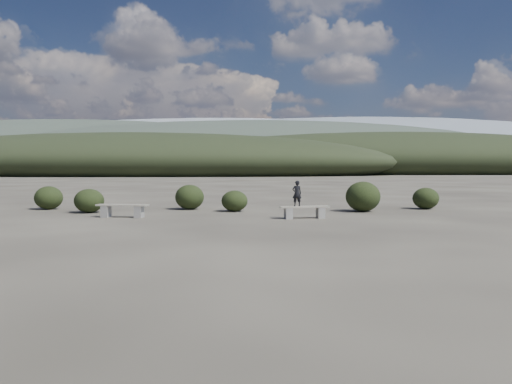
{
  "coord_description": "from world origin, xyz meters",
  "views": [
    {
      "loc": [
        0.78,
        -12.79,
        1.96
      ],
      "look_at": [
        0.77,
        3.5,
        1.1
      ],
      "focal_mm": 35.0,
      "sensor_mm": 36.0,
      "label": 1
    }
  ],
  "objects": [
    {
      "name": "shrub_a",
      "position": [
        -6.2,
        7.93,
        0.5
      ],
      "size": [
        1.22,
        1.22,
        1.0
      ],
      "primitive_type": "ellipsoid",
      "color": "black",
      "rests_on": "ground"
    },
    {
      "name": "shrub_e",
      "position": [
        8.46,
        9.71,
        0.48
      ],
      "size": [
        1.16,
        1.16,
        0.97
      ],
      "primitive_type": "ellipsoid",
      "color": "black",
      "rests_on": "ground"
    },
    {
      "name": "shrub_f",
      "position": [
        -8.55,
        9.53,
        0.52
      ],
      "size": [
        1.23,
        1.23,
        1.04
      ],
      "primitive_type": "ellipsoid",
      "color": "black",
      "rests_on": "ground"
    },
    {
      "name": "bench_right",
      "position": [
        2.57,
        5.62,
        0.28
      ],
      "size": [
        1.9,
        0.74,
        0.46
      ],
      "rotation": [
        0.0,
        0.0,
        0.2
      ],
      "color": "slate",
      "rests_on": "ground"
    },
    {
      "name": "mountain_ridges",
      "position": [
        -7.48,
        339.06,
        10.84
      ],
      "size": [
        500.0,
        400.0,
        56.0
      ],
      "color": "black",
      "rests_on": "ground"
    },
    {
      "name": "bench_left",
      "position": [
        -4.3,
        6.03,
        0.3
      ],
      "size": [
        2.02,
        0.67,
        0.5
      ],
      "rotation": [
        0.0,
        0.0,
        -0.13
      ],
      "color": "slate",
      "rests_on": "ground"
    },
    {
      "name": "seated_person",
      "position": [
        2.28,
        5.56,
        0.94
      ],
      "size": [
        0.38,
        0.29,
        0.95
      ],
      "primitive_type": "imported",
      "rotation": [
        0.0,
        0.0,
        3.33
      ],
      "color": "black",
      "rests_on": "bench_right"
    },
    {
      "name": "shrub_b",
      "position": [
        -2.22,
        9.54,
        0.55
      ],
      "size": [
        1.29,
        1.29,
        1.11
      ],
      "primitive_type": "ellipsoid",
      "color": "black",
      "rests_on": "ground"
    },
    {
      "name": "shrub_c",
      "position": [
        -0.15,
        8.51,
        0.45
      ],
      "size": [
        1.13,
        1.13,
        0.9
      ],
      "primitive_type": "ellipsoid",
      "color": "black",
      "rests_on": "ground"
    },
    {
      "name": "ground",
      "position": [
        0.0,
        0.0,
        0.0
      ],
      "size": [
        1200.0,
        1200.0,
        0.0
      ],
      "primitive_type": "plane",
      "color": "#302C25",
      "rests_on": "ground"
    },
    {
      "name": "shrub_d",
      "position": [
        5.34,
        8.45,
        0.64
      ],
      "size": [
        1.47,
        1.47,
        1.29
      ],
      "primitive_type": "ellipsoid",
      "color": "black",
      "rests_on": "ground"
    }
  ]
}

